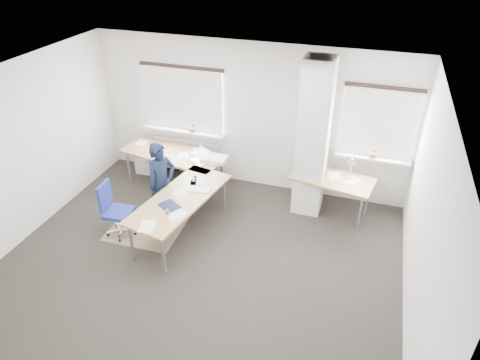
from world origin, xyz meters
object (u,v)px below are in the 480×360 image
(task_chair, at_px, (118,220))
(person, at_px, (162,183))
(desk_side, at_px, (332,180))
(desk_main, at_px, (179,175))

(task_chair, xyz_separation_m, person, (0.54, 0.62, 0.47))
(desk_side, bearing_deg, task_chair, -142.69)
(desk_main, distance_m, person, 0.40)
(person, bearing_deg, task_chair, 167.72)
(desk_side, distance_m, task_chair, 3.70)
(desk_main, relative_size, task_chair, 3.13)
(desk_main, xyz_separation_m, person, (-0.13, -0.37, 0.04))
(task_chair, bearing_deg, person, 45.04)
(person, bearing_deg, desk_main, 8.97)
(desk_side, height_order, task_chair, desk_side)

